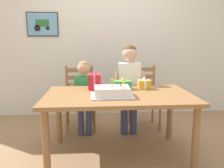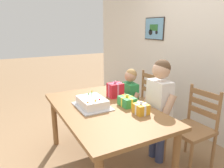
{
  "view_description": "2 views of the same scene",
  "coord_description": "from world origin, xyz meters",
  "px_view_note": "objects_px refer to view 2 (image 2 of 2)",
  "views": [
    {
      "loc": [
        -0.26,
        -2.48,
        1.3
      ],
      "look_at": [
        -0.07,
        0.04,
        0.82
      ],
      "focal_mm": 37.56,
      "sensor_mm": 36.0,
      "label": 1
    },
    {
      "loc": [
        1.95,
        -0.96,
        1.58
      ],
      "look_at": [
        -0.03,
        0.12,
        0.97
      ],
      "focal_mm": 33.66,
      "sensor_mm": 36.0,
      "label": 2
    }
  ],
  "objects_px": {
    "gift_box_corner_small": "(141,109)",
    "chair_right": "(193,128)",
    "gift_box_red_large": "(115,90)",
    "birthday_cake": "(92,103)",
    "child_older": "(159,101)",
    "gift_box_beside_cake": "(127,101)",
    "child_younger": "(130,97)",
    "dining_table": "(104,114)",
    "chair_left": "(143,102)"
  },
  "relations": [
    {
      "from": "gift_box_corner_small",
      "to": "chair_right",
      "type": "distance_m",
      "value": 0.73
    },
    {
      "from": "gift_box_red_large",
      "to": "birthday_cake",
      "type": "bearing_deg",
      "value": -65.24
    },
    {
      "from": "gift_box_corner_small",
      "to": "child_older",
      "type": "distance_m",
      "value": 0.37
    },
    {
      "from": "birthday_cake",
      "to": "gift_box_beside_cake",
      "type": "xyz_separation_m",
      "value": [
        0.15,
        0.36,
        0.0
      ]
    },
    {
      "from": "gift_box_red_large",
      "to": "child_younger",
      "type": "distance_m",
      "value": 0.39
    },
    {
      "from": "chair_right",
      "to": "child_younger",
      "type": "bearing_deg",
      "value": -161.53
    },
    {
      "from": "gift_box_beside_cake",
      "to": "gift_box_corner_small",
      "type": "distance_m",
      "value": 0.26
    },
    {
      "from": "gift_box_beside_cake",
      "to": "chair_right",
      "type": "height_order",
      "value": "chair_right"
    },
    {
      "from": "birthday_cake",
      "to": "gift_box_red_large",
      "type": "bearing_deg",
      "value": 114.76
    },
    {
      "from": "dining_table",
      "to": "birthday_cake",
      "type": "bearing_deg",
      "value": -126.39
    },
    {
      "from": "gift_box_beside_cake",
      "to": "child_older",
      "type": "relative_size",
      "value": 0.16
    },
    {
      "from": "gift_box_corner_small",
      "to": "chair_left",
      "type": "bearing_deg",
      "value": 141.67
    },
    {
      "from": "dining_table",
      "to": "chair_right",
      "type": "xyz_separation_m",
      "value": [
        0.47,
        0.9,
        -0.17
      ]
    },
    {
      "from": "chair_right",
      "to": "gift_box_red_large",
      "type": "bearing_deg",
      "value": -140.38
    },
    {
      "from": "child_younger",
      "to": "dining_table",
      "type": "bearing_deg",
      "value": -56.51
    },
    {
      "from": "chair_left",
      "to": "gift_box_corner_small",
      "type": "bearing_deg",
      "value": -38.33
    },
    {
      "from": "dining_table",
      "to": "child_younger",
      "type": "relative_size",
      "value": 1.55
    },
    {
      "from": "chair_left",
      "to": "child_older",
      "type": "relative_size",
      "value": 0.74
    },
    {
      "from": "dining_table",
      "to": "gift_box_beside_cake",
      "type": "xyz_separation_m",
      "value": [
        0.08,
        0.25,
        0.14
      ]
    },
    {
      "from": "birthday_cake",
      "to": "chair_right",
      "type": "xyz_separation_m",
      "value": [
        0.55,
        1.01,
        -0.3
      ]
    },
    {
      "from": "gift_box_corner_small",
      "to": "child_younger",
      "type": "distance_m",
      "value": 0.83
    },
    {
      "from": "gift_box_red_large",
      "to": "gift_box_corner_small",
      "type": "bearing_deg",
      "value": -3.23
    },
    {
      "from": "dining_table",
      "to": "gift_box_beside_cake",
      "type": "height_order",
      "value": "gift_box_beside_cake"
    },
    {
      "from": "gift_box_red_large",
      "to": "gift_box_corner_small",
      "type": "xyz_separation_m",
      "value": [
        0.6,
        -0.03,
        -0.04
      ]
    },
    {
      "from": "child_older",
      "to": "chair_right",
      "type": "bearing_deg",
      "value": 47.73
    },
    {
      "from": "child_younger",
      "to": "gift_box_red_large",
      "type": "bearing_deg",
      "value": -66.25
    },
    {
      "from": "gift_box_corner_small",
      "to": "child_younger",
      "type": "bearing_deg",
      "value": 154.54
    },
    {
      "from": "birthday_cake",
      "to": "chair_right",
      "type": "height_order",
      "value": "chair_right"
    },
    {
      "from": "chair_left",
      "to": "chair_right",
      "type": "bearing_deg",
      "value": 0.01
    },
    {
      "from": "gift_box_beside_cake",
      "to": "chair_left",
      "type": "bearing_deg",
      "value": 130.61
    },
    {
      "from": "birthday_cake",
      "to": "gift_box_corner_small",
      "type": "bearing_deg",
      "value": 41.3
    },
    {
      "from": "gift_box_beside_cake",
      "to": "chair_right",
      "type": "xyz_separation_m",
      "value": [
        0.4,
        0.65,
        -0.3
      ]
    },
    {
      "from": "child_older",
      "to": "gift_box_red_large",
      "type": "bearing_deg",
      "value": -146.04
    },
    {
      "from": "gift_box_red_large",
      "to": "chair_right",
      "type": "xyz_separation_m",
      "value": [
        0.74,
        0.61,
        -0.34
      ]
    },
    {
      "from": "birthday_cake",
      "to": "chair_left",
      "type": "height_order",
      "value": "chair_left"
    },
    {
      "from": "dining_table",
      "to": "gift_box_corner_small",
      "type": "distance_m",
      "value": 0.44
    },
    {
      "from": "gift_box_corner_small",
      "to": "chair_left",
      "type": "xyz_separation_m",
      "value": [
        -0.81,
        0.64,
        -0.31
      ]
    },
    {
      "from": "gift_box_beside_cake",
      "to": "chair_left",
      "type": "height_order",
      "value": "chair_left"
    },
    {
      "from": "chair_right",
      "to": "child_younger",
      "type": "relative_size",
      "value": 0.89
    },
    {
      "from": "birthday_cake",
      "to": "chair_left",
      "type": "relative_size",
      "value": 0.48
    },
    {
      "from": "dining_table",
      "to": "gift_box_beside_cake",
      "type": "bearing_deg",
      "value": 73.48
    },
    {
      "from": "gift_box_corner_small",
      "to": "gift_box_red_large",
      "type": "bearing_deg",
      "value": 176.77
    },
    {
      "from": "gift_box_red_large",
      "to": "child_older",
      "type": "xyz_separation_m",
      "value": [
        0.47,
        0.32,
        -0.06
      ]
    },
    {
      "from": "gift_box_beside_cake",
      "to": "child_younger",
      "type": "distance_m",
      "value": 0.61
    },
    {
      "from": "gift_box_red_large",
      "to": "child_older",
      "type": "relative_size",
      "value": 0.17
    },
    {
      "from": "birthday_cake",
      "to": "gift_box_red_large",
      "type": "distance_m",
      "value": 0.44
    },
    {
      "from": "chair_left",
      "to": "child_older",
      "type": "distance_m",
      "value": 0.8
    },
    {
      "from": "dining_table",
      "to": "chair_right",
      "type": "relative_size",
      "value": 1.74
    },
    {
      "from": "chair_left",
      "to": "birthday_cake",
      "type": "bearing_deg",
      "value": -68.35
    },
    {
      "from": "gift_box_corner_small",
      "to": "child_older",
      "type": "xyz_separation_m",
      "value": [
        -0.13,
        0.35,
        -0.02
      ]
    }
  ]
}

